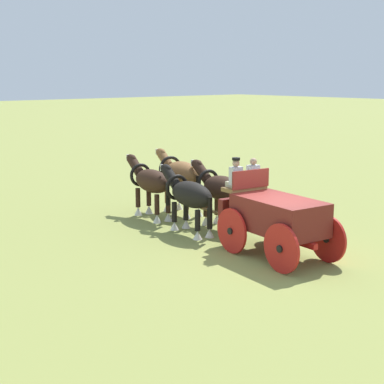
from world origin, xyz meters
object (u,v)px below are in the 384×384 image
object	(u,v)px
draft_horse_rear_near	(189,195)
draft_horse_lead_near	(150,182)
draft_horse_rear_off	(221,190)
draft_horse_lead_off	(181,176)
show_wagon	(275,215)

from	to	relation	value
draft_horse_rear_near	draft_horse_lead_near	world-z (taller)	draft_horse_lead_near
draft_horse_rear_near	draft_horse_rear_off	distance (m)	1.30
draft_horse_rear_near	draft_horse_lead_off	distance (m)	2.89
draft_horse_rear_near	draft_horse_lead_off	size ratio (longest dim) A/B	1.01
draft_horse_lead_off	draft_horse_rear_near	bearing A→B (deg)	145.55
draft_horse_rear_near	draft_horse_rear_off	world-z (taller)	draft_horse_rear_off
draft_horse_rear_near	draft_horse_lead_off	bearing A→B (deg)	-34.45
draft_horse_lead_near	draft_horse_lead_off	size ratio (longest dim) A/B	1.02
draft_horse_lead_off	draft_horse_rear_off	bearing A→B (deg)	172.34
draft_horse_lead_near	draft_horse_lead_off	distance (m)	1.31
draft_horse_rear_off	draft_horse_lead_near	xyz separation A→B (m)	(2.75, 0.94, 0.00)
show_wagon	draft_horse_rear_near	size ratio (longest dim) A/B	1.88
draft_horse_lead_near	draft_horse_rear_near	bearing A→B (deg)	172.34
show_wagon	draft_horse_lead_near	size ratio (longest dim) A/B	1.88
show_wagon	draft_horse_rear_off	bearing A→B (deg)	-18.08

